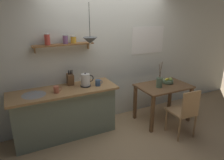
% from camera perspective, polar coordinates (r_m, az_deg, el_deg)
% --- Properties ---
extents(ground_plane, '(14.00, 14.00, 0.00)m').
position_cam_1_polar(ground_plane, '(4.11, 2.88, -13.47)').
color(ground_plane, tan).
extents(back_wall, '(6.80, 0.11, 2.70)m').
position_cam_1_polar(back_wall, '(4.23, 1.27, 7.31)').
color(back_wall, silver).
rests_on(back_wall, ground_plane).
extents(kitchen_counter, '(1.83, 0.63, 0.90)m').
position_cam_1_polar(kitchen_counter, '(3.83, -12.77, -8.67)').
color(kitchen_counter, gray).
rests_on(kitchen_counter, ground_plane).
extents(wall_shelf, '(1.03, 0.20, 0.32)m').
position_cam_1_polar(wall_shelf, '(3.64, -13.49, 10.06)').
color(wall_shelf, brown).
extents(dining_table, '(1.04, 0.69, 0.76)m').
position_cam_1_polar(dining_table, '(4.30, 13.89, -3.00)').
color(dining_table, brown).
rests_on(dining_table, ground_plane).
extents(dining_chair_near, '(0.43, 0.46, 0.92)m').
position_cam_1_polar(dining_chair_near, '(3.88, 19.37, -7.95)').
color(dining_chair_near, tan).
rests_on(dining_chair_near, ground_plane).
extents(fruit_bowl, '(0.22, 0.22, 0.13)m').
position_cam_1_polar(fruit_bowl, '(4.38, 15.14, -0.25)').
color(fruit_bowl, slate).
rests_on(fruit_bowl, dining_table).
extents(twig_vase, '(0.12, 0.12, 0.51)m').
position_cam_1_polar(twig_vase, '(4.10, 12.91, -0.61)').
color(twig_vase, '#567056').
rests_on(twig_vase, dining_table).
extents(electric_kettle, '(0.27, 0.18, 0.25)m').
position_cam_1_polar(electric_kettle, '(3.69, -7.29, -0.05)').
color(electric_kettle, black).
rests_on(electric_kettle, kitchen_counter).
extents(knife_block, '(0.11, 0.16, 0.29)m').
position_cam_1_polar(knife_block, '(3.79, -11.42, 0.24)').
color(knife_block, brown).
rests_on(knife_block, kitchen_counter).
extents(coffee_mug_by_sink, '(0.13, 0.09, 0.11)m').
position_cam_1_polar(coffee_mug_by_sink, '(3.51, -15.03, -2.53)').
color(coffee_mug_by_sink, '#C6664C').
rests_on(coffee_mug_by_sink, kitchen_counter).
extents(coffee_mug_spare, '(0.14, 0.09, 0.11)m').
position_cam_1_polar(coffee_mug_spare, '(3.71, -3.88, -0.72)').
color(coffee_mug_spare, '#3D5B89').
rests_on(coffee_mug_spare, kitchen_counter).
extents(pendant_lamp, '(0.24, 0.24, 0.65)m').
position_cam_1_polar(pendant_lamp, '(3.46, -6.05, 10.76)').
color(pendant_lamp, black).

